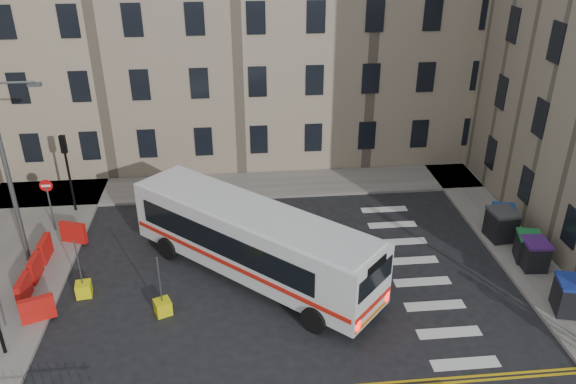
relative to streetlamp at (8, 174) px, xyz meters
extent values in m
plane|color=black|center=(13.00, -2.00, -4.34)|extent=(120.00, 120.00, 0.00)
cube|color=slate|center=(7.00, 6.60, -4.26)|extent=(36.00, 3.20, 0.15)
cube|color=slate|center=(22.00, 2.00, -4.26)|extent=(2.40, 26.00, 0.15)
cube|color=gray|center=(6.00, 13.50, 3.66)|extent=(38.00, 10.50, 16.00)
cylinder|color=black|center=(1.00, 4.50, -2.59)|extent=(0.12, 0.12, 3.20)
cube|color=black|center=(1.00, 4.50, -0.54)|extent=(0.28, 0.22, 0.90)
cylinder|color=#595B5E|center=(0.00, 0.00, -0.19)|extent=(0.20, 0.20, 8.00)
cylinder|color=#595B5E|center=(0.50, 2.50, -2.99)|extent=(0.08, 0.08, 2.40)
cube|color=red|center=(0.50, 2.50, -1.49)|extent=(0.60, 0.04, 0.60)
cube|color=red|center=(0.80, -3.00, -3.69)|extent=(0.25, 1.25, 1.00)
cube|color=red|center=(0.80, -1.50, -3.69)|extent=(0.25, 1.25, 1.00)
cube|color=red|center=(0.80, 0.00, -3.69)|extent=(0.25, 1.25, 1.00)
cube|color=red|center=(1.70, 1.30, -3.69)|extent=(1.26, 0.66, 1.00)
cube|color=red|center=(1.70, -4.30, -3.69)|extent=(1.26, 0.66, 1.00)
cube|color=silver|center=(9.91, -2.03, -2.49)|extent=(10.25, 9.87, 2.64)
cube|color=black|center=(8.62, -2.63, -2.28)|extent=(6.80, 6.41, 1.05)
cube|color=black|center=(10.44, -0.70, -2.28)|extent=(6.80, 6.41, 1.05)
cube|color=black|center=(5.68, 1.96, -2.23)|extent=(1.63, 1.73, 1.16)
cube|color=black|center=(14.14, -6.01, -1.96)|extent=(1.63, 1.73, 0.84)
cube|color=red|center=(9.00, -3.00, -3.12)|extent=(8.32, 7.84, 0.19)
cube|color=red|center=(10.83, -1.06, -3.12)|extent=(8.32, 7.84, 0.19)
cube|color=#FF0C0C|center=(13.43, -6.79, -3.39)|extent=(0.20, 0.20, 0.42)
cube|color=#FF0C0C|center=(14.87, -5.25, -3.39)|extent=(0.20, 0.20, 0.42)
cylinder|color=black|center=(6.17, -0.31, -3.81)|extent=(0.97, 0.94, 1.05)
cylinder|color=black|center=(7.97, 1.61, -3.81)|extent=(0.97, 0.94, 1.05)
cylinder|color=black|center=(12.00, -5.81, -3.81)|extent=(0.97, 0.94, 1.05)
cylinder|color=black|center=(13.81, -3.89, -3.81)|extent=(0.97, 0.94, 1.05)
cube|color=black|center=(21.91, -5.78, -3.55)|extent=(1.32, 1.44, 1.27)
cube|color=navy|center=(21.91, -5.78, -2.85)|extent=(1.39, 1.51, 0.13)
cube|color=black|center=(21.99, -2.80, -3.60)|extent=(1.06, 1.20, 1.18)
cube|color=#431B65|center=(21.99, -2.80, -2.94)|extent=(1.12, 1.26, 0.12)
cube|color=black|center=(22.02, -2.19, -3.61)|extent=(1.21, 1.31, 1.15)
cube|color=#197030|center=(22.02, -2.19, -2.97)|extent=(1.27, 1.37, 0.12)
cube|color=black|center=(21.62, -0.34, -3.53)|extent=(1.21, 1.36, 1.32)
cube|color=#38393B|center=(21.62, -0.34, -2.80)|extent=(1.27, 1.42, 0.14)
cube|color=black|center=(21.98, 0.23, -3.60)|extent=(1.26, 1.36, 1.17)
cube|color=navy|center=(21.98, 0.23, -2.95)|extent=(1.32, 1.42, 0.12)
cube|color=yellow|center=(3.00, -2.73, -4.04)|extent=(0.68, 0.68, 0.60)
cube|color=#CFC70C|center=(6.31, -4.21, -4.04)|extent=(0.78, 0.78, 0.60)
camera|label=1|loc=(9.42, -21.97, 9.78)|focal=35.00mm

